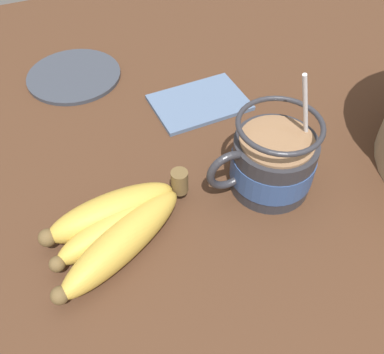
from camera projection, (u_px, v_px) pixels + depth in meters
table at (222, 224)px, 50.19cm from camera, size 126.65×126.65×2.62cm
coffee_mug at (272, 162)px, 49.69cm from camera, size 13.90×9.83×15.52cm
banana_bunch at (117, 225)px, 45.99cm from camera, size 17.51×12.15×4.39cm
napkin at (199, 103)px, 62.78cm from camera, size 13.82×9.96×0.60cm
small_plate at (74, 76)px, 67.29cm from camera, size 14.59×14.59×0.60cm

